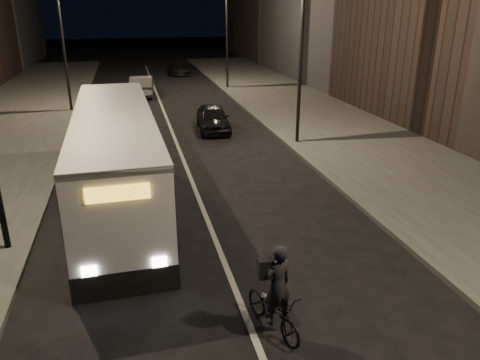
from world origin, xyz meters
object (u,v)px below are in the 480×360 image
car_mid (142,86)px  streetlight_left_far (65,22)px  streetlight_right_mid (296,28)px  cyclist_on_bicycle (274,303)px  streetlight_right_far (223,18)px  city_bus (116,154)px  car_far (180,66)px  car_near (213,118)px

car_mid → streetlight_left_far: bearing=51.6°
streetlight_right_mid → cyclist_on_bicycle: streetlight_right_mid is taller
streetlight_left_far → cyclist_on_bicycle: size_ratio=3.93×
cyclist_on_bicycle → car_mid: 27.47m
streetlight_left_far → streetlight_right_far: bearing=29.4°
streetlight_right_mid → car_mid: (-6.40, 14.59, -4.62)m
streetlight_right_far → streetlight_left_far: same height
streetlight_left_far → city_bus: 15.81m
streetlight_right_far → car_far: size_ratio=1.69×
cyclist_on_bicycle → car_far: (2.56, 38.38, 0.01)m
streetlight_right_far → city_bus: (-7.96, -21.14, -3.67)m
streetlight_left_far → car_near: size_ratio=2.05×
car_far → streetlight_left_far: bearing=-112.8°
city_bus → car_mid: 19.82m
streetlight_left_far → car_mid: size_ratio=1.80×
streetlight_right_mid → cyclist_on_bicycle: bearing=-110.9°
streetlight_right_far → streetlight_left_far: (-10.66, -6.00, 0.00)m
car_near → car_far: bearing=92.0°
streetlight_right_far → cyclist_on_bicycle: streetlight_right_far is taller
streetlight_right_mid → car_mid: size_ratio=1.80×
car_near → car_mid: 11.49m
streetlight_left_far → car_mid: bearing=47.1°
streetlight_right_far → streetlight_left_far: 12.24m
streetlight_left_far → car_far: bearing=61.8°
streetlight_right_mid → streetlight_left_far: size_ratio=1.00×
streetlight_right_mid → car_mid: bearing=113.7°
streetlight_right_far → cyclist_on_bicycle: bearing=-99.6°
streetlight_right_mid → car_mid: 16.59m
streetlight_right_mid → streetlight_left_far: (-10.66, 10.00, 0.00)m
streetlight_right_mid → streetlight_right_far: same height
car_near → car_far: 21.99m
streetlight_right_far → streetlight_left_far: size_ratio=1.00×
streetlight_left_far → city_bus: (2.70, -15.14, -3.67)m
streetlight_right_mid → city_bus: bearing=-147.2°
car_far → car_near: bearing=-86.8°
streetlight_right_mid → streetlight_right_far: size_ratio=1.00×
streetlight_right_mid → car_far: (-2.34, 25.54, -4.66)m
city_bus → car_mid: city_bus is taller
car_far → streetlight_right_far: bearing=-70.9°
streetlight_right_mid → car_mid: streetlight_right_mid is taller
city_bus → car_far: bearing=78.1°
streetlight_right_far → car_far: 10.88m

